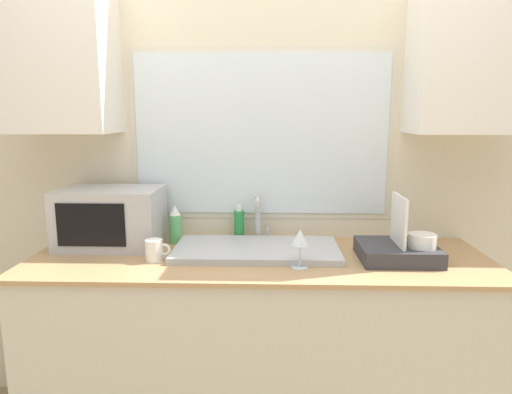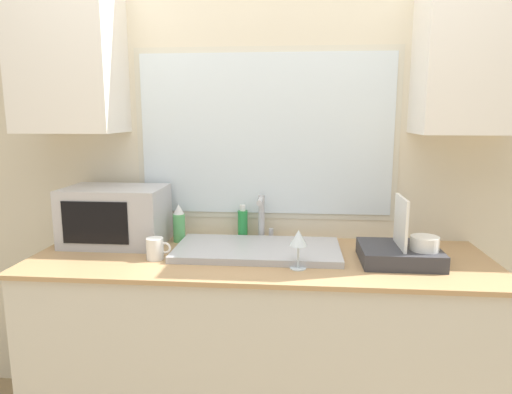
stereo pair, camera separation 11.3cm
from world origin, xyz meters
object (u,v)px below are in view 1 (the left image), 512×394
(dish_rack, at_px, (400,249))
(mug_near_sink, at_px, (155,250))
(microwave, at_px, (111,217))
(spray_bottle, at_px, (175,225))
(soap_bottle, at_px, (239,224))
(wine_glass, at_px, (300,239))
(faucet, at_px, (259,214))

(dish_rack, xyz_separation_m, mug_near_sink, (-1.08, -0.05, -0.00))
(microwave, height_order, spray_bottle, microwave)
(soap_bottle, bearing_deg, wine_glass, -56.97)
(microwave, distance_m, wine_glass, 0.95)
(spray_bottle, distance_m, wine_glass, 0.70)
(faucet, bearing_deg, soap_bottle, 167.90)
(spray_bottle, xyz_separation_m, soap_bottle, (0.32, 0.08, -0.01))
(faucet, height_order, wine_glass, faucet)
(wine_glass, bearing_deg, soap_bottle, 123.03)
(microwave, distance_m, soap_bottle, 0.64)
(faucet, xyz_separation_m, spray_bottle, (-0.42, -0.06, -0.04))
(mug_near_sink, bearing_deg, soap_bottle, 46.69)
(soap_bottle, bearing_deg, faucet, -12.10)
(soap_bottle, xyz_separation_m, mug_near_sink, (-0.35, -0.37, -0.03))
(microwave, bearing_deg, faucet, 9.28)
(wine_glass, bearing_deg, microwave, 161.65)
(dish_rack, xyz_separation_m, spray_bottle, (-1.05, 0.24, 0.04))
(spray_bottle, height_order, mug_near_sink, spray_bottle)
(soap_bottle, bearing_deg, microwave, -167.28)
(spray_bottle, relative_size, mug_near_sink, 1.74)
(soap_bottle, bearing_deg, spray_bottle, -166.20)
(faucet, height_order, dish_rack, dish_rack)
(soap_bottle, bearing_deg, dish_rack, -23.34)
(faucet, bearing_deg, spray_bottle, -172.41)
(mug_near_sink, xyz_separation_m, wine_glass, (0.63, -0.07, 0.08))
(faucet, distance_m, dish_rack, 0.70)
(dish_rack, bearing_deg, microwave, 172.52)
(spray_bottle, distance_m, mug_near_sink, 0.30)
(microwave, bearing_deg, mug_near_sink, -40.28)
(microwave, distance_m, mug_near_sink, 0.37)
(microwave, relative_size, dish_rack, 1.44)
(spray_bottle, bearing_deg, dish_rack, -12.86)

